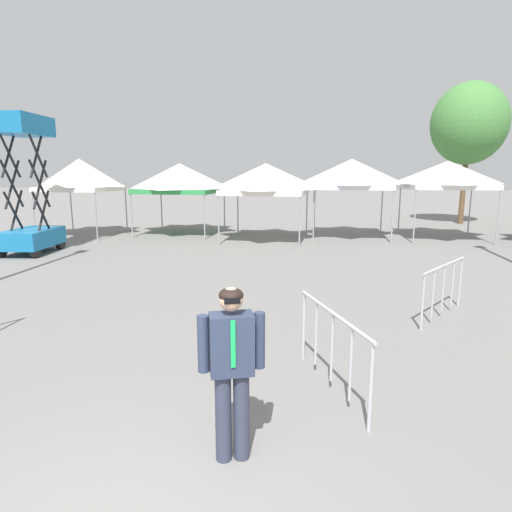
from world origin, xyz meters
The scene contains 10 objects.
canopy_tent_center centered at (-9.04, 16.00, 2.69)m, with size 3.03×3.03×3.40m.
canopy_tent_far_left centered at (-4.81, 17.14, 2.54)m, with size 3.64×3.64×3.20m.
canopy_tent_right_of_center centered at (-0.67, 15.62, 2.54)m, with size 3.53×3.53×3.17m.
canopy_tent_far_right centered at (2.89, 17.08, 2.74)m, with size 3.31×3.31×3.38m.
canopy_tent_behind_left centered at (6.86, 17.14, 2.70)m, with size 3.32×3.32×3.28m.
scissor_lift centered at (-8.54, 11.55, 1.38)m, with size 1.61×2.42×4.71m.
person_foreground centered at (0.62, 1.42, 1.03)m, with size 0.63×0.35×1.78m.
tree_behind_tents_center centered at (9.36, 22.93, 5.34)m, with size 3.91×3.91×7.51m.
crowd_barrier_near_person centered at (3.91, 6.25, 0.75)m, with size 1.24×1.75×1.08m.
crowd_barrier_mid_lot centered at (1.64, 2.99, 0.75)m, with size 0.87×1.95×1.08m.
Camera 1 is at (1.38, -2.44, 2.84)m, focal length 30.57 mm.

